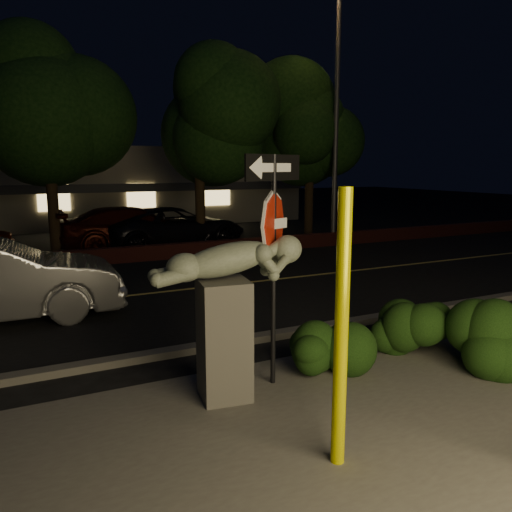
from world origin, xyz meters
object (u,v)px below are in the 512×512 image
at_px(sculpture, 226,301).
at_px(parked_car_dark, 175,227).
at_px(streetlight, 333,100).
at_px(yellow_pole_left, 341,332).
at_px(parked_car_darkred, 134,228).
at_px(signpost, 274,224).

height_order(sculpture, parked_car_dark, sculpture).
height_order(sculpture, streetlight, streetlight).
bearing_deg(yellow_pole_left, parked_car_darkred, 85.63).
xyz_separation_m(sculpture, parked_car_darkred, (1.56, 12.63, -0.54)).
xyz_separation_m(streetlight, parked_car_darkred, (-7.05, 2.34, -4.68)).
distance_m(parked_car_darkred, parked_car_dark, 1.52).
bearing_deg(sculpture, yellow_pole_left, -68.60).
bearing_deg(streetlight, signpost, -139.09).
bearing_deg(sculpture, signpost, 16.23).
distance_m(streetlight, parked_car_darkred, 8.78).
xyz_separation_m(signpost, parked_car_darkred, (0.82, 12.53, -1.48)).
xyz_separation_m(signpost, parked_car_dark, (2.34, 12.44, -1.51)).
bearing_deg(yellow_pole_left, parked_car_dark, 79.67).
xyz_separation_m(yellow_pole_left, parked_car_darkred, (1.11, 14.51, -0.64)).
bearing_deg(streetlight, yellow_pole_left, -135.25).
xyz_separation_m(sculpture, streetlight, (8.61, 10.29, 4.14)).
xyz_separation_m(streetlight, parked_car_dark, (-5.53, 2.25, -4.70)).
bearing_deg(parked_car_dark, streetlight, -118.43).
relative_size(parked_car_darkred, parked_car_dark, 0.99).
bearing_deg(signpost, streetlight, 30.28).
bearing_deg(streetlight, sculpture, -141.31).
bearing_deg(yellow_pole_left, streetlight, 56.17).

